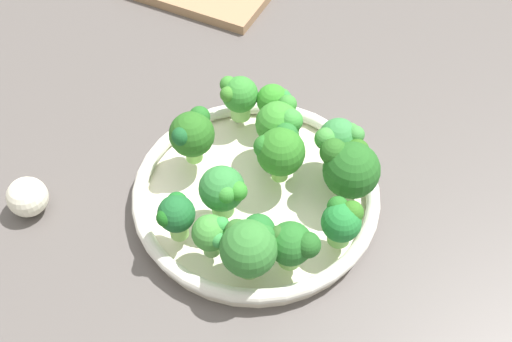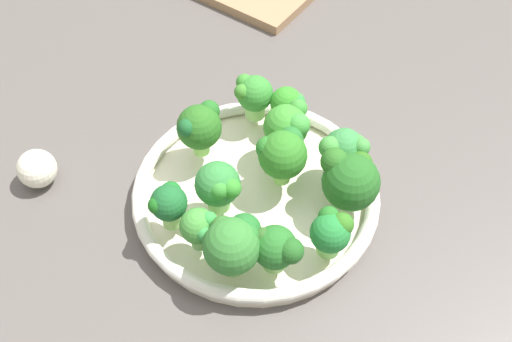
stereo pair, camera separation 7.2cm
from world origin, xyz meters
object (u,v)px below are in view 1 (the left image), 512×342
Objects in this scene: broccoli_floret_6 at (223,190)px; broccoli_floret_4 at (274,102)px; broccoli_floret_2 at (280,150)px; broccoli_floret_7 at (279,123)px; broccoli_floret_1 at (192,134)px; broccoli_floret_9 at (250,245)px; broccoli_floret_0 at (176,214)px; bowl at (256,194)px; broccoli_floret_12 at (338,139)px; broccoli_floret_8 at (350,168)px; broccoli_floret_11 at (238,96)px; garlic_bulb at (27,197)px; broccoli_floret_3 at (292,244)px; broccoli_floret_5 at (342,220)px; broccoli_floret_10 at (212,234)px.

broccoli_floret_4 is at bearing -68.33° from broccoli_floret_6.
broccoli_floret_2 is 4.43cm from broccoli_floret_7.
broccoli_floret_1 is 0.98× the size of broccoli_floret_9.
broccoli_floret_1 reaches higher than broccoli_floret_6.
bowl is at bearing -98.87° from broccoli_floret_0.
broccoli_floret_8 is at bearing 147.11° from broccoli_floret_12.
broccoli_floret_1 reaches higher than broccoli_floret_12.
broccoli_floret_4 is 0.78× the size of broccoli_floret_7.
broccoli_floret_8 is 1.02× the size of broccoli_floret_9.
bowl is at bearing -49.36° from broccoli_floret_9.
broccoli_floret_11 reaches higher than garlic_bulb.
broccoli_floret_0 is (1.69, 10.81, 5.28)cm from bowl.
garlic_bulb is (23.22, 29.43, -4.66)cm from broccoli_floret_12.
broccoli_floret_4 reaches higher than bowl.
broccoli_floret_7 is (12.30, -11.24, 0.97)cm from broccoli_floret_3.
broccoli_floret_3 is (-9.16, 8.12, -1.13)cm from broccoli_floret_2.
broccoli_floret_3 is 1.19× the size of garlic_bulb.
broccoli_floret_12 is 1.32× the size of garlic_bulb.
broccoli_floret_1 is 1.26× the size of broccoli_floret_4.
broccoli_floret_11 reaches higher than broccoli_floret_5.
broccoli_floret_12 is (-4.39, -14.83, 0.06)cm from broccoli_floret_6.
broccoli_floret_7 is 7.42cm from broccoli_floret_12.
broccoli_floret_11 is (10.49, -3.60, -0.88)cm from broccoli_floret_2.
broccoli_floret_10 is (8.91, 11.05, 0.10)cm from broccoli_floret_5.
broccoli_floret_7 is 0.99× the size of broccoli_floret_9.
broccoli_floret_12 reaches higher than garlic_bulb.
broccoli_floret_9 is at bearing 50.59° from broccoli_floret_3.
broccoli_floret_12 is at bearing -179.41° from broccoli_floret_4.
broccoli_floret_8 reaches higher than bowl.
broccoli_floret_1 is (7.01, -8.83, 0.55)cm from broccoli_floret_0.
broccoli_floret_9 is at bearing 118.72° from broccoli_floret_2.
broccoli_floret_10 is (-2.97, 4.64, -0.52)cm from broccoli_floret_6.
bowl is 5.11× the size of broccoli_floret_3.
broccoli_floret_4 is (6.72, -6.26, -1.33)cm from broccoli_floret_2.
broccoli_floret_2 is at bearing 28.54° from broccoli_floret_8.
broccoli_floret_10 is 24.31cm from garlic_bulb.
broccoli_floret_4 is 1.14× the size of garlic_bulb.
broccoli_floret_0 is 5.90cm from broccoli_floret_6.
broccoli_floret_5 is at bearing 154.85° from broccoli_floret_4.
bowl is 12.15cm from broccoli_floret_0.
broccoli_floret_5 is 1.01× the size of broccoli_floret_10.
broccoli_floret_1 is 1.05× the size of broccoli_floret_6.
broccoli_floret_0 reaches higher than broccoli_floret_3.
broccoli_floret_0 is 0.90× the size of broccoli_floret_6.
broccoli_floret_3 is 8.65cm from broccoli_floret_10.
garlic_bulb is (26.96, 27.02, -4.53)cm from broccoli_floret_8.
broccoli_floret_12 reaches higher than bowl.
broccoli_floret_5 is 10.61cm from broccoli_floret_9.
broccoli_floret_2 is 13.32cm from broccoli_floret_10.
broccoli_floret_9 is at bearing 122.84° from broccoli_floret_7.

